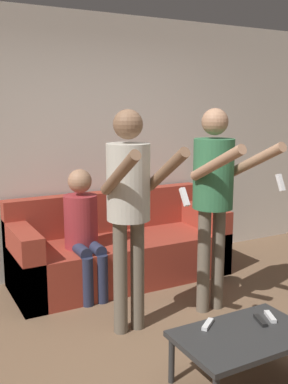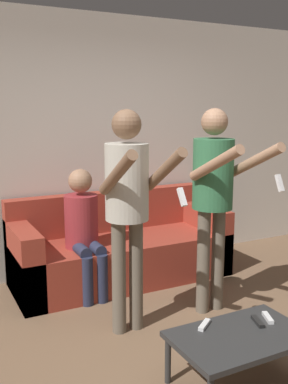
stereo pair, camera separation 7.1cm
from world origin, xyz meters
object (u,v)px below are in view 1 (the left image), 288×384
object	(u,v)px
couch	(120,251)
remote_far	(208,324)
person_standing_right	(215,186)
person_seated	(83,226)
person_standing_left	(129,196)
remote_near	(260,320)
coffee_table	(244,339)
remote_mid	(270,317)

from	to	relation	value
couch	remote_far	xyz separation A→B (m)	(-0.22, -1.82, 0.06)
person_standing_right	person_seated	distance (m)	1.29
person_standing_left	remote_near	xyz separation A→B (m)	(0.52, -0.90, -0.73)
person_standing_left	person_standing_right	distance (m)	0.79
couch	person_standing_right	distance (m)	1.37
coffee_table	person_seated	bearing A→B (deg)	101.84
remote_mid	person_standing_right	bearing A→B (deg)	78.80
person_standing_left	remote_far	distance (m)	1.08
couch	person_standing_right	bearing A→B (deg)	-69.18
person_seated	remote_far	distance (m)	1.68
couch	remote_near	world-z (taller)	couch
remote_mid	remote_far	xyz separation A→B (m)	(-0.44, 0.11, 0.00)
remote_mid	remote_far	world-z (taller)	same
person_seated	remote_near	bearing A→B (deg)	-71.85
remote_mid	remote_near	bearing A→B (deg)	-173.67
person_standing_right	person_standing_left	bearing A→B (deg)	179.69
remote_near	remote_mid	world-z (taller)	same
person_seated	remote_mid	world-z (taller)	person_seated
remote_near	couch	bearing A→B (deg)	93.59
couch	person_standing_left	distance (m)	1.37
couch	coffee_table	world-z (taller)	couch
person_seated	remote_mid	distance (m)	1.90
remote_near	remote_far	distance (m)	0.36
remote_mid	person_seated	bearing A→B (deg)	111.12
remote_far	remote_mid	bearing A→B (deg)	-14.26
person_standing_right	remote_far	world-z (taller)	person_standing_right
person_standing_left	remote_near	size ratio (longest dim) A/B	11.34
person_standing_left	coffee_table	world-z (taller)	person_standing_left
person_standing_left	coffee_table	bearing A→B (deg)	-71.56
person_standing_right	remote_near	xyz separation A→B (m)	(-0.27, -0.90, -0.74)
person_standing_left	remote_near	distance (m)	1.27
remote_far	coffee_table	bearing A→B (deg)	-52.46
person_standing_right	couch	bearing A→B (deg)	110.82
couch	person_seated	distance (m)	0.61
coffee_table	remote_mid	distance (m)	0.31
person_standing_right	coffee_table	distance (m)	1.33
person_seated	remote_mid	size ratio (longest dim) A/B	7.86
remote_near	coffee_table	bearing A→B (deg)	-160.90
person_standing_right	coffee_table	world-z (taller)	person_standing_right
person_standing_right	remote_far	bearing A→B (deg)	-128.34
person_seated	remote_far	world-z (taller)	person_seated
coffee_table	remote_near	distance (m)	0.21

